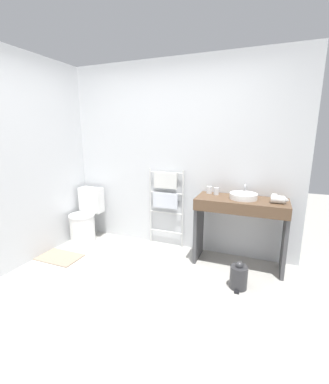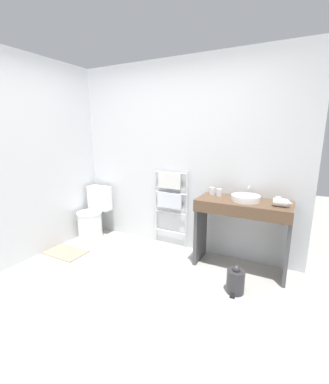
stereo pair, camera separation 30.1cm
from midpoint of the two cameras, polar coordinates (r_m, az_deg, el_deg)
The scene contains 13 objects.
ground_plane at distance 2.70m, azimuth -14.19°, elevation -24.37°, with size 12.00×12.00×0.00m, color #B2AFA8.
wall_back at distance 3.59m, azimuth 0.08°, elevation 7.65°, with size 3.33×0.12×2.57m, color silver.
wall_side at distance 3.86m, azimuth -27.99°, elevation 6.50°, with size 0.12×2.31×2.57m, color silver.
toilet at distance 4.14m, azimuth -19.23°, elevation -5.84°, with size 0.38×0.52×0.80m.
towel_radiator at distance 3.62m, azimuth -2.13°, elevation -0.68°, with size 0.52×0.06×1.12m.
vanity_counter at distance 3.20m, azimuth 13.87°, elevation -6.15°, with size 1.06×0.46×0.85m.
sink_basin at distance 3.14m, azimuth 14.54°, elevation -0.87°, with size 0.32×0.32×0.07m.
faucet at distance 3.29m, azimuth 15.01°, elevation 0.74°, with size 0.02×0.10×0.14m.
cup_near_wall at distance 3.33m, azimuth 7.38°, elevation 0.44°, with size 0.07×0.07×0.09m.
cup_near_edge at distance 3.27m, azimuth 8.88°, elevation 0.15°, with size 0.06×0.06×0.09m.
hair_dryer at distance 3.07m, azimuth 21.49°, elevation -1.52°, with size 0.19×0.19×0.09m.
trash_bin at distance 2.93m, azimuth 13.22°, elevation -17.89°, with size 0.18×0.22×0.31m.
bath_mat at distance 3.84m, azimuth -24.47°, elevation -13.08°, with size 0.56×0.36×0.01m, color gray.
Camera 1 is at (1.20, -1.76, 1.63)m, focal length 24.00 mm.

